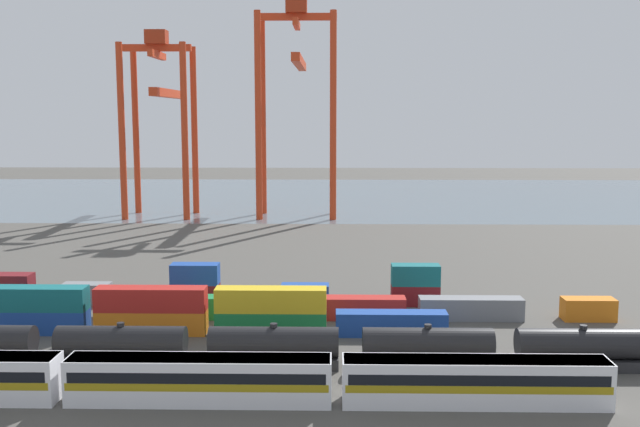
# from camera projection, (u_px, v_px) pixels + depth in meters

# --- Properties ---
(ground_plane) EXTENTS (420.00, 420.00, 0.00)m
(ground_plane) POSITION_uv_depth(u_px,v_px,m) (287.00, 259.00, 119.43)
(ground_plane) COLOR #4C4944
(harbour_water) EXTENTS (400.00, 110.00, 0.01)m
(harbour_water) POSITION_uv_depth(u_px,v_px,m) (308.00, 196.00, 212.93)
(harbour_water) COLOR slate
(harbour_water) RESTS_ON ground_plane
(passenger_train) EXTENTS (67.79, 3.14, 3.90)m
(passenger_train) POSITION_uv_depth(u_px,v_px,m) (199.00, 378.00, 59.71)
(passenger_train) COLOR silver
(passenger_train) RESTS_ON ground_plane
(freight_tank_row) EXTENTS (70.58, 2.82, 4.28)m
(freight_tank_row) POSITION_uv_depth(u_px,v_px,m) (274.00, 347.00, 68.13)
(freight_tank_row) COLOR #232326
(freight_tank_row) RESTS_ON ground_plane
(shipping_container_1) EXTENTS (12.10, 2.44, 2.60)m
(shipping_container_1) POSITION_uv_depth(u_px,v_px,m) (33.00, 321.00, 78.98)
(shipping_container_1) COLOR #1C4299
(shipping_container_1) RESTS_ON ground_plane
(shipping_container_2) EXTENTS (12.10, 2.44, 2.60)m
(shipping_container_2) POSITION_uv_depth(u_px,v_px,m) (32.00, 298.00, 78.63)
(shipping_container_2) COLOR #146066
(shipping_container_2) RESTS_ON shipping_container_1
(shipping_container_3) EXTENTS (12.10, 2.44, 2.60)m
(shipping_container_3) POSITION_uv_depth(u_px,v_px,m) (152.00, 322.00, 78.72)
(shipping_container_3) COLOR orange
(shipping_container_3) RESTS_ON ground_plane
(shipping_container_4) EXTENTS (12.10, 2.44, 2.60)m
(shipping_container_4) POSITION_uv_depth(u_px,v_px,m) (151.00, 299.00, 78.37)
(shipping_container_4) COLOR #AD211C
(shipping_container_4) RESTS_ON shipping_container_3
(shipping_container_5) EXTENTS (12.10, 2.44, 2.60)m
(shipping_container_5) POSITION_uv_depth(u_px,v_px,m) (271.00, 323.00, 78.47)
(shipping_container_5) COLOR #197538
(shipping_container_5) RESTS_ON ground_plane
(shipping_container_6) EXTENTS (12.10, 2.44, 2.60)m
(shipping_container_6) POSITION_uv_depth(u_px,v_px,m) (271.00, 300.00, 78.12)
(shipping_container_6) COLOR gold
(shipping_container_6) RESTS_ON shipping_container_5
(shipping_container_7) EXTENTS (12.10, 2.44, 2.60)m
(shipping_container_7) POSITION_uv_depth(u_px,v_px,m) (391.00, 323.00, 78.22)
(shipping_container_7) COLOR #1C4299
(shipping_container_7) RESTS_ON ground_plane
(shipping_container_8) EXTENTS (6.04, 2.44, 2.60)m
(shipping_container_8) POSITION_uv_depth(u_px,v_px,m) (8.00, 306.00, 85.32)
(shipping_container_8) COLOR orange
(shipping_container_8) RESTS_ON ground_plane
(shipping_container_9) EXTENTS (6.04, 2.44, 2.60)m
(shipping_container_9) POSITION_uv_depth(u_px,v_px,m) (7.00, 285.00, 84.97)
(shipping_container_9) COLOR maroon
(shipping_container_9) RESTS_ON shipping_container_8
(shipping_container_10) EXTENTS (6.04, 2.44, 2.60)m
(shipping_container_10) POSITION_uv_depth(u_px,v_px,m) (123.00, 307.00, 85.06)
(shipping_container_10) COLOR #AD211C
(shipping_container_10) RESTS_ON ground_plane
(shipping_container_11) EXTENTS (12.10, 2.44, 2.60)m
(shipping_container_11) POSITION_uv_depth(u_px,v_px,m) (238.00, 307.00, 84.79)
(shipping_container_11) COLOR #197538
(shipping_container_11) RESTS_ON ground_plane
(shipping_container_12) EXTENTS (12.10, 2.44, 2.60)m
(shipping_container_12) POSITION_uv_depth(u_px,v_px,m) (354.00, 308.00, 84.53)
(shipping_container_12) COLOR #AD211C
(shipping_container_12) RESTS_ON ground_plane
(shipping_container_13) EXTENTS (12.10, 2.44, 2.60)m
(shipping_container_13) POSITION_uv_depth(u_px,v_px,m) (471.00, 308.00, 84.26)
(shipping_container_13) COLOR slate
(shipping_container_13) RESTS_ON ground_plane
(shipping_container_14) EXTENTS (6.04, 2.44, 2.60)m
(shipping_container_14) POSITION_uv_depth(u_px,v_px,m) (588.00, 309.00, 84.00)
(shipping_container_14) COLOR orange
(shipping_container_14) RESTS_ON ground_plane
(shipping_container_16) EXTENTS (6.04, 2.44, 2.60)m
(shipping_container_16) POSITION_uv_depth(u_px,v_px,m) (87.00, 293.00, 91.42)
(shipping_container_16) COLOR slate
(shipping_container_16) RESTS_ON ground_plane
(shipping_container_17) EXTENTS (6.04, 2.44, 2.60)m
(shipping_container_17) POSITION_uv_depth(u_px,v_px,m) (196.00, 294.00, 91.15)
(shipping_container_17) COLOR maroon
(shipping_container_17) RESTS_ON ground_plane
(shipping_container_18) EXTENTS (6.04, 2.44, 2.60)m
(shipping_container_18) POSITION_uv_depth(u_px,v_px,m) (195.00, 274.00, 90.79)
(shipping_container_18) COLOR #1C4299
(shipping_container_18) RESTS_ON shipping_container_17
(shipping_container_19) EXTENTS (6.04, 2.44, 2.60)m
(shipping_container_19) POSITION_uv_depth(u_px,v_px,m) (305.00, 294.00, 90.88)
(shipping_container_19) COLOR #1C4299
(shipping_container_19) RESTS_ON ground_plane
(shipping_container_20) EXTENTS (6.04, 2.44, 2.60)m
(shipping_container_20) POSITION_uv_depth(u_px,v_px,m) (415.00, 295.00, 90.61)
(shipping_container_20) COLOR maroon
(shipping_container_20) RESTS_ON ground_plane
(shipping_container_21) EXTENTS (6.04, 2.44, 2.60)m
(shipping_container_21) POSITION_uv_depth(u_px,v_px,m) (416.00, 275.00, 90.26)
(shipping_container_21) COLOR #146066
(shipping_container_21) RESTS_ON shipping_container_20
(gantry_crane_west) EXTENTS (15.91, 34.71, 43.26)m
(gantry_crane_west) POSITION_uv_depth(u_px,v_px,m) (161.00, 106.00, 170.01)
(gantry_crane_west) COLOR red
(gantry_crane_west) RESTS_ON ground_plane
(gantry_crane_central) EXTENTS (18.55, 37.62, 50.15)m
(gantry_crane_central) POSITION_uv_depth(u_px,v_px,m) (297.00, 87.00, 169.06)
(gantry_crane_central) COLOR red
(gantry_crane_central) RESTS_ON ground_plane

